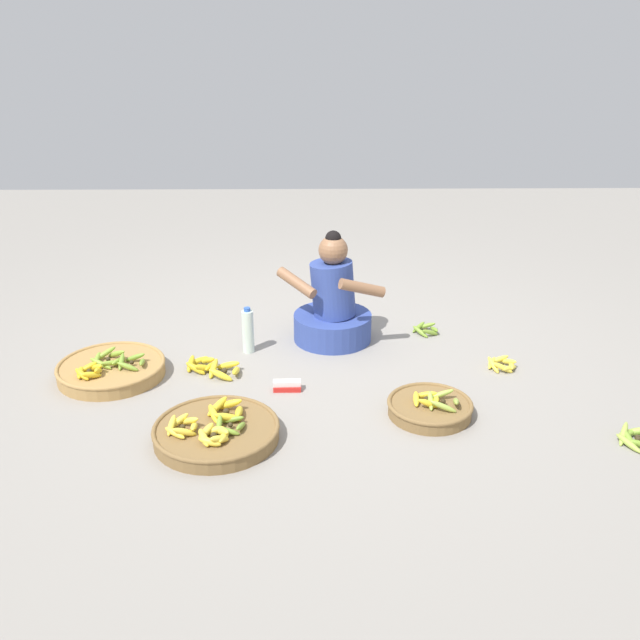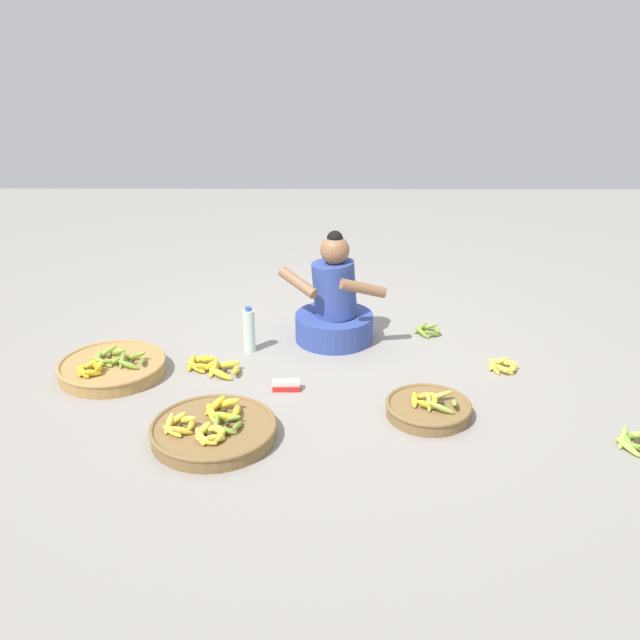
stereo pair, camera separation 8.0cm
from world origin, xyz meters
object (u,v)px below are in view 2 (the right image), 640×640
banana_basket_front_right (213,430)px  loose_bananas_mid_left (503,366)px  packet_carton_stack (286,385)px  banana_basket_back_left (112,367)px  banana_basket_near_vendor (428,408)px  loose_bananas_back_right (212,366)px  water_bottle (249,330)px  vendor_woman_front (334,307)px  loose_bananas_front_center (428,330)px  loose_bananas_mid_right (637,442)px

banana_basket_front_right → loose_bananas_mid_left: (1.66, 0.79, -0.02)m
packet_carton_stack → banana_basket_back_left: bearing=170.0°
banana_basket_near_vendor → packet_carton_stack: banana_basket_near_vendor is taller
banana_basket_front_right → packet_carton_stack: (0.35, 0.52, -0.02)m
banana_basket_back_left → loose_bananas_back_right: banana_basket_back_left is taller
banana_basket_front_right → water_bottle: 1.06m
vendor_woman_front → packet_carton_stack: size_ratio=4.64×
banana_basket_back_left → loose_bananas_front_center: size_ratio=3.15×
banana_basket_near_vendor → loose_bananas_back_right: banana_basket_near_vendor is taller
vendor_woman_front → loose_bananas_mid_left: (1.03, -0.45, -0.21)m
loose_bananas_mid_left → loose_bananas_back_right: (-1.79, -0.02, 0.01)m
loose_bananas_mid_right → packet_carton_stack: loose_bananas_mid_right is taller
banana_basket_near_vendor → loose_bananas_front_center: size_ratio=2.28×
banana_basket_near_vendor → loose_bananas_back_right: bearing=157.1°
loose_bananas_back_right → water_bottle: water_bottle is taller
packet_carton_stack → loose_bananas_mid_right: bearing=-18.0°
banana_basket_near_vendor → vendor_woman_front: bearing=116.6°
loose_bananas_mid_left → banana_basket_back_left: bearing=-178.1°
banana_basket_near_vendor → loose_bananas_mid_left: bearing=46.0°
banana_basket_front_right → packet_carton_stack: 0.62m
loose_bananas_mid_left → water_bottle: water_bottle is taller
loose_bananas_mid_right → water_bottle: (-2.06, 1.11, 0.12)m
vendor_woman_front → banana_basket_front_right: (-0.63, -1.23, -0.19)m
banana_basket_front_right → banana_basket_near_vendor: bearing=11.7°
banana_basket_front_right → loose_bananas_back_right: 0.77m
banana_basket_back_left → packet_carton_stack: bearing=-10.0°
loose_bananas_back_right → loose_bananas_mid_right: size_ratio=1.58×
vendor_woman_front → banana_basket_near_vendor: 1.14m
loose_bananas_front_center → packet_carton_stack: loose_bananas_front_center is taller
banana_basket_near_vendor → banana_basket_back_left: (-1.85, 0.47, 0.01)m
loose_bananas_mid_left → loose_bananas_mid_right: bearing=-60.8°
vendor_woman_front → loose_bananas_back_right: bearing=-148.0°
loose_bananas_front_center → loose_bananas_mid_right: size_ratio=0.92×
vendor_woman_front → banana_basket_back_left: (-1.35, -0.53, -0.19)m
banana_basket_near_vendor → banana_basket_back_left: size_ratio=0.72×
banana_basket_back_left → loose_bananas_back_right: size_ratio=1.84×
loose_bananas_front_center → loose_bananas_mid_left: 0.67m
vendor_woman_front → banana_basket_back_left: vendor_woman_front is taller
loose_bananas_mid_left → packet_carton_stack: (-1.32, -0.27, 0.00)m
banana_basket_front_right → vendor_woman_front: bearing=63.0°
banana_basket_front_right → loose_bananas_mid_right: bearing=-1.6°
banana_basket_back_left → loose_bananas_front_center: (1.99, 0.62, -0.02)m
water_bottle → loose_bananas_front_center: bearing=13.3°
vendor_woman_front → loose_bananas_mid_right: bearing=-40.7°
loose_bananas_front_center → loose_bananas_mid_right: 1.64m
loose_bananas_mid_right → water_bottle: size_ratio=0.72×
loose_bananas_front_center → loose_bananas_back_right: loose_bananas_back_right is taller
loose_bananas_front_center → water_bottle: (-1.19, -0.28, 0.12)m
loose_bananas_back_right → packet_carton_stack: size_ratio=2.15×
loose_bananas_back_right → water_bottle: size_ratio=1.14×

